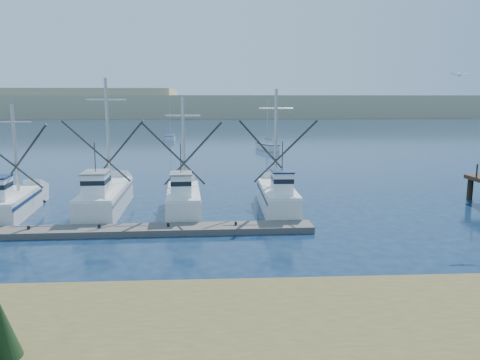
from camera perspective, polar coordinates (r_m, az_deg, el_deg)
The scene contains 7 objects.
ground at distance 21.63m, azimuth 1.30°, elevation -11.20°, with size 500.00×500.00×0.00m, color #0D1B39.
floating_dock at distance 28.92m, azimuth -18.71°, elevation -5.93°, with size 27.20×1.81×0.36m, color #59534F.
dune_ridge at distance 230.17m, azimuth -2.93°, elevation 8.96°, with size 360.00×60.00×10.00m, color tan.
trawler_fleet at distance 33.37m, azimuth -15.97°, elevation -2.35°, with size 26.62×9.50×9.30m.
sailboat_near at distance 74.14m, azimuth 3.36°, elevation 4.06°, with size 3.32×5.67×8.10m.
sailboat_far at distance 94.12m, azimuth -8.52°, elevation 5.15°, with size 1.97×5.31×8.10m.
flying_gull at distance 33.19m, azimuth 25.18°, elevation 11.57°, with size 1.25×0.23×0.23m.
Camera 1 is at (-1.64, -20.15, 7.69)m, focal length 35.00 mm.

